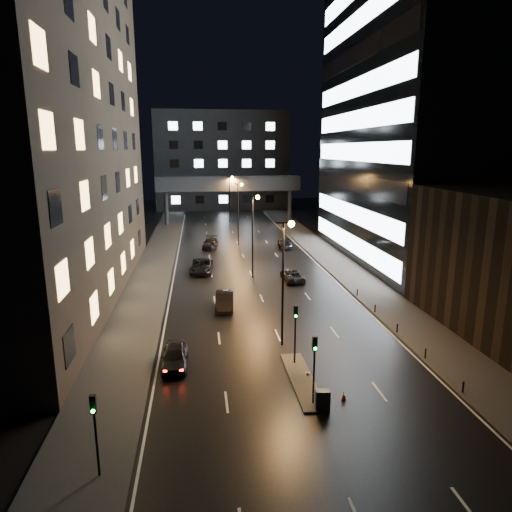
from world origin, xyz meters
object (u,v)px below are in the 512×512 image
at_px(car_away_d, 210,243).
at_px(car_toward_a, 292,275).
at_px(car_away_a, 175,356).
at_px(car_away_b, 225,300).
at_px(car_toward_b, 285,243).
at_px(utility_cabinet, 323,399).
at_px(car_away_c, 202,266).

relative_size(car_away_d, car_toward_a, 1.15).
bearing_deg(car_away_a, car_away_b, 70.33).
distance_m(car_away_a, car_away_d, 40.86).
height_order(car_away_a, car_toward_b, car_away_a).
bearing_deg(car_away_a, car_toward_b, 68.56).
relative_size(car_away_b, car_toward_a, 1.03).
bearing_deg(car_toward_a, car_away_d, -67.67).
bearing_deg(utility_cabinet, car_toward_b, 87.90).
bearing_deg(car_away_b, utility_cabinet, -71.62).
bearing_deg(car_toward_a, utility_cabinet, 79.49).
bearing_deg(car_away_d, car_away_a, -88.48).
height_order(car_away_d, utility_cabinet, car_away_d).
distance_m(car_away_a, car_away_b, 12.81).
height_order(car_away_a, car_away_d, car_away_d).
distance_m(car_away_b, utility_cabinet, 19.66).
relative_size(car_away_c, car_toward_a, 1.23).
bearing_deg(car_away_d, utility_cabinet, -76.79).
xyz_separation_m(car_away_b, car_away_d, (-0.60, 28.63, -0.02)).
xyz_separation_m(car_away_b, car_toward_b, (11.31, 27.50, -0.06)).
height_order(car_away_a, utility_cabinet, car_away_a).
relative_size(car_away_c, car_away_d, 1.07).
relative_size(car_away_a, car_toward_b, 0.87).
xyz_separation_m(car_away_a, car_away_c, (2.23, 26.00, 0.04)).
distance_m(car_away_c, car_toward_b, 19.08).
height_order(car_away_a, car_away_c, car_away_c).
distance_m(car_away_a, utility_cabinet, 11.51).
bearing_deg(utility_cabinet, car_away_d, 102.32).
relative_size(car_toward_a, utility_cabinet, 4.03).
distance_m(car_toward_a, car_toward_b, 19.00).
bearing_deg(utility_cabinet, car_away_a, 148.31).
xyz_separation_m(car_away_c, car_toward_b, (13.43, 13.56, -0.06)).
height_order(car_away_b, car_toward_b, car_away_b).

